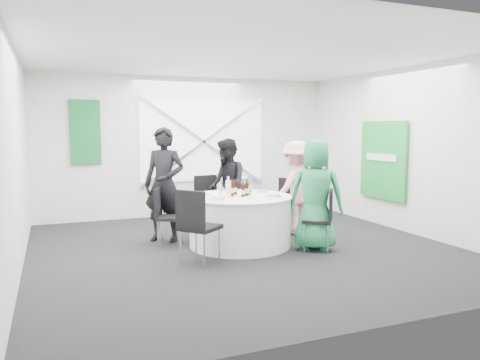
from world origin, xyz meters
name	(u,v)px	position (x,y,z in m)	size (l,w,h in m)	color
floor	(245,249)	(0.00, 0.00, 0.00)	(6.00, 6.00, 0.00)	black
ceiling	(245,55)	(0.00, 0.00, 2.80)	(6.00, 6.00, 0.00)	white
wall_back	(189,147)	(0.00, 3.00, 1.40)	(6.00, 6.00, 0.00)	silver
wall_front	(380,171)	(0.00, -3.00, 1.40)	(6.00, 6.00, 0.00)	silver
wall_left	(16,159)	(-3.00, 0.00, 1.40)	(6.00, 6.00, 0.00)	silver
wall_right	(409,150)	(3.00, 0.00, 1.40)	(6.00, 6.00, 0.00)	silver
window_panel	(203,142)	(0.30, 2.96, 1.50)	(2.60, 0.03, 1.60)	white
window_brace_a	(204,142)	(0.30, 2.92, 1.50)	(0.05, 0.05, 3.16)	silver
window_brace_b	(204,142)	(0.30, 2.92, 1.50)	(0.05, 0.05, 3.16)	silver
green_banner	(85,132)	(-2.00, 2.95, 1.70)	(0.55, 0.04, 1.20)	#125E2D
green_sign	(383,160)	(2.94, 0.60, 1.20)	(0.05, 1.20, 1.40)	#1A932F
banquet_table	(240,221)	(0.00, 0.20, 0.38)	(1.56, 1.56, 0.76)	white
chair_back	(209,199)	(-0.14, 1.29, 0.57)	(0.49, 0.50, 0.97)	black
chair_back_left	(165,212)	(-1.05, 0.64, 0.51)	(0.52, 0.52, 0.87)	black
chair_back_right	(285,201)	(1.04, 0.75, 0.54)	(0.57, 0.57, 0.92)	black
chair_front_right	(323,215)	(1.01, -0.51, 0.52)	(0.57, 0.57, 0.89)	black
chair_front_left	(196,221)	(-0.92, -0.56, 0.58)	(0.64, 0.63, 0.99)	black
person_man_back_left	(164,185)	(-0.99, 0.92, 0.90)	(0.65, 0.43, 1.79)	black
person_man_back	(227,185)	(0.16, 1.20, 0.80)	(0.78, 0.43, 1.60)	black
person_woman_pink	(296,188)	(1.18, 0.61, 0.78)	(1.01, 0.47, 1.56)	pink
person_woman_green	(316,195)	(0.93, -0.43, 0.81)	(0.79, 0.52, 1.63)	#268B51
plate_back	(230,190)	(0.07, 0.80, 0.77)	(0.29, 0.29, 0.01)	white
plate_back_left	(202,194)	(-0.49, 0.50, 0.77)	(0.26, 0.26, 0.01)	white
plate_back_right	(262,192)	(0.45, 0.40, 0.78)	(0.24, 0.24, 0.04)	white
plate_front_right	(274,196)	(0.43, -0.09, 0.78)	(0.28, 0.28, 0.04)	white
plate_front_left	(215,200)	(-0.49, -0.09, 0.77)	(0.26, 0.26, 0.01)	white
napkin	(217,198)	(-0.47, -0.09, 0.80)	(0.19, 0.13, 0.05)	white
beer_bottle_a	(232,189)	(-0.12, 0.22, 0.87)	(0.06, 0.06, 0.27)	#341609
beer_bottle_b	(235,189)	(-0.02, 0.36, 0.85)	(0.06, 0.06, 0.24)	#341609
beer_bottle_c	(247,189)	(0.10, 0.17, 0.86)	(0.06, 0.06, 0.25)	#341609
beer_bottle_d	(243,191)	(0.00, 0.09, 0.85)	(0.06, 0.06, 0.24)	#341609
green_water_bottle	(249,186)	(0.17, 0.24, 0.89)	(0.08, 0.08, 0.33)	green
clear_water_bottle	(228,189)	(-0.22, 0.11, 0.88)	(0.08, 0.08, 0.31)	white
wine_glass_a	(250,190)	(0.03, -0.13, 0.88)	(0.07, 0.07, 0.17)	white
wine_glass_b	(234,185)	(0.03, 0.54, 0.88)	(0.07, 0.07, 0.17)	white
wine_glass_c	(220,186)	(-0.22, 0.49, 0.88)	(0.07, 0.07, 0.17)	white
wine_glass_d	(222,190)	(-0.36, 0.02, 0.88)	(0.07, 0.07, 0.17)	white
fork_a	(209,199)	(-0.55, 0.03, 0.76)	(0.01, 0.15, 0.01)	silver
knife_a	(235,202)	(-0.28, -0.30, 0.76)	(0.01, 0.15, 0.01)	silver
fork_b	(205,194)	(-0.43, 0.58, 0.76)	(0.01, 0.15, 0.01)	silver
knife_b	(202,197)	(-0.57, 0.29, 0.76)	(0.01, 0.15, 0.01)	silver
fork_c	(270,199)	(0.26, -0.31, 0.76)	(0.01, 0.15, 0.01)	silver
knife_c	(278,195)	(0.54, 0.01, 0.76)	(0.01, 0.15, 0.01)	silver
fork_d	(235,191)	(0.14, 0.76, 0.76)	(0.01, 0.15, 0.01)	silver
knife_d	(217,192)	(-0.17, 0.75, 0.76)	(0.01, 0.15, 0.01)	silver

